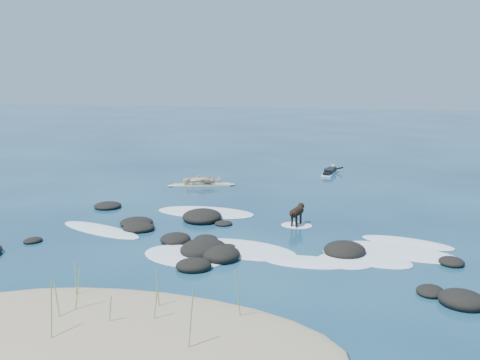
% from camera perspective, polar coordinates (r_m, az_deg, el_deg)
% --- Properties ---
extents(ground, '(160.00, 160.00, 0.00)m').
position_cam_1_polar(ground, '(18.36, -0.10, -5.15)').
color(ground, '#0A2642').
rests_on(ground, ground).
extents(sand_dune, '(9.00, 4.40, 0.60)m').
position_cam_1_polar(sand_dune, '(11.24, -12.39, -16.01)').
color(sand_dune, '#9E8966').
rests_on(sand_dune, ground).
extents(dune_grass, '(3.97, 2.19, 1.22)m').
position_cam_1_polar(dune_grass, '(11.23, -12.23, -12.52)').
color(dune_grass, '#7B9D4C').
rests_on(dune_grass, ground).
extents(reef_rocks, '(14.60, 7.92, 0.56)m').
position_cam_1_polar(reef_rocks, '(16.63, -4.94, -6.51)').
color(reef_rocks, black).
rests_on(reef_rocks, ground).
extents(breaking_foam, '(13.47, 7.19, 0.12)m').
position_cam_1_polar(breaking_foam, '(16.87, 2.92, -6.57)').
color(breaking_foam, white).
rests_on(breaking_foam, ground).
extents(standing_surfer_rig, '(3.12, 1.56, 1.86)m').
position_cam_1_polar(standing_surfer_rig, '(25.47, -4.14, 0.96)').
color(standing_surfer_rig, beige).
rests_on(standing_surfer_rig, ground).
extents(paddling_surfer_rig, '(1.09, 2.45, 0.42)m').
position_cam_1_polar(paddling_surfer_rig, '(29.21, 9.62, 0.91)').
color(paddling_surfer_rig, white).
rests_on(paddling_surfer_rig, ground).
extents(dog, '(0.44, 1.22, 0.78)m').
position_cam_1_polar(dog, '(18.60, 6.12, -3.37)').
color(dog, black).
rests_on(dog, ground).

